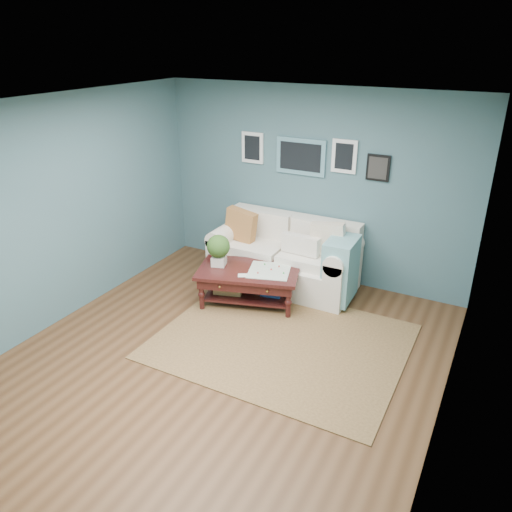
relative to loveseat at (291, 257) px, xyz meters
The scene contains 4 objects.
room_shell 2.18m from the loveseat, 87.41° to the right, with size 5.00×5.02×2.70m.
area_rug 1.53m from the loveseat, 69.63° to the right, with size 2.78×2.22×0.01m, color brown.
loveseat is the anchor object (origin of this frame).
coffee_table 0.82m from the loveseat, 114.70° to the right, with size 1.47×1.11×0.91m.
Camera 1 is at (2.46, -3.83, 3.30)m, focal length 35.00 mm.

